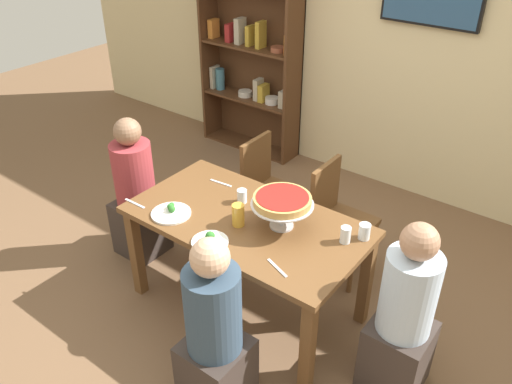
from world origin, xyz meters
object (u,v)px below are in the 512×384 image
object	(u,v)px
salad_plate_far_diner	(210,240)
salad_plate_near_diner	(171,212)
beer_glass_amber_tall	(239,215)
cutlery_fork_far	(283,199)
water_glass_clear_far	(242,196)
chair_far_left	(267,186)
deep_dish_pizza_stand	(282,202)
cutlery_fork_near	(135,203)
dining_table	(247,231)
water_glass_clear_spare	(364,231)
diner_head_west	(137,198)
diner_head_east	(403,322)
cutlery_knife_near	(277,268)
chair_far_right	(336,214)
water_glass_clear_near	(346,235)
diner_near_right	(215,339)
bookshelf	(252,45)
cutlery_knife_far	(221,183)

from	to	relation	value
salad_plate_far_diner	salad_plate_near_diner	bearing A→B (deg)	169.20
beer_glass_amber_tall	cutlery_fork_far	distance (m)	0.41
salad_plate_far_diner	water_glass_clear_far	size ratio (longest dim) A/B	2.38
chair_far_left	cutlery_fork_far	size ratio (longest dim) A/B	4.83
salad_plate_far_diner	deep_dish_pizza_stand	bearing A→B (deg)	58.39
chair_far_left	cutlery_fork_near	size ratio (longest dim) A/B	4.83
dining_table	salad_plate_near_diner	distance (m)	0.50
chair_far_left	water_glass_clear_spare	size ratio (longest dim) A/B	8.66
diner_head_west	diner_head_east	distance (m)	2.15
cutlery_knife_near	chair_far_right	bearing A→B (deg)	120.13
water_glass_clear_near	cutlery_fork_near	distance (m)	1.40
deep_dish_pizza_stand	cutlery_fork_far	world-z (taller)	deep_dish_pizza_stand
water_glass_clear_near	cutlery_fork_far	distance (m)	0.58
diner_head_east	salad_plate_near_diner	xyz separation A→B (m)	(-1.51, -0.26, 0.26)
diner_near_right	diner_head_east	size ratio (longest dim) A/B	1.00
chair_far_left	chair_far_right	bearing A→B (deg)	88.32
cutlery_knife_near	bookshelf	bearing A→B (deg)	150.60
dining_table	beer_glass_amber_tall	bearing A→B (deg)	-88.21
water_glass_clear_spare	cutlery_knife_near	bearing A→B (deg)	-115.35
deep_dish_pizza_stand	cutlery_fork_far	bearing A→B (deg)	123.24
water_glass_clear_spare	cutlery_knife_near	size ratio (longest dim) A/B	0.56
dining_table	diner_head_west	bearing A→B (deg)	-179.51
dining_table	salad_plate_near_diner	bearing A→B (deg)	-149.27
chair_far_right	water_glass_clear_spare	bearing A→B (deg)	42.55
chair_far_left	water_glass_clear_far	size ratio (longest dim) A/B	9.32
cutlery_knife_far	diner_head_east	bearing A→B (deg)	166.47
deep_dish_pizza_stand	cutlery_fork_near	size ratio (longest dim) A/B	2.15
salad_plate_near_diner	beer_glass_amber_tall	bearing A→B (deg)	21.62
diner_head_west	cutlery_fork_near	world-z (taller)	diner_head_west
salad_plate_near_diner	water_glass_clear_near	xyz separation A→B (m)	(1.04, 0.41, 0.04)
water_glass_clear_spare	cutlery_knife_near	world-z (taller)	water_glass_clear_spare
bookshelf	chair_far_left	size ratio (longest dim) A/B	2.54
water_glass_clear_near	water_glass_clear_far	world-z (taller)	water_glass_clear_near
chair_far_left	salad_plate_near_diner	size ratio (longest dim) A/B	3.39
dining_table	diner_head_east	xyz separation A→B (m)	(1.09, 0.01, -0.15)
diner_head_west	chair_far_left	bearing A→B (deg)	47.95
water_glass_clear_spare	cutlery_knife_far	distance (m)	1.10
deep_dish_pizza_stand	dining_table	bearing A→B (deg)	-162.83
salad_plate_far_diner	chair_far_right	bearing A→B (deg)	74.93
salad_plate_near_diner	water_glass_clear_far	xyz separation A→B (m)	(0.28, 0.38, 0.03)
chair_far_right	salad_plate_near_diner	size ratio (longest dim) A/B	3.39
deep_dish_pizza_stand	salad_plate_far_diner	size ratio (longest dim) A/B	1.74
diner_near_right	diner_head_west	xyz separation A→B (m)	(-1.39, 0.70, 0.00)
diner_head_east	deep_dish_pizza_stand	xyz separation A→B (m)	(-0.86, 0.05, 0.43)
chair_far_left	beer_glass_amber_tall	world-z (taller)	beer_glass_amber_tall
deep_dish_pizza_stand	cutlery_knife_near	world-z (taller)	deep_dish_pizza_stand
water_glass_clear_spare	chair_far_left	bearing A→B (deg)	155.67
chair_far_right	salad_plate_near_diner	distance (m)	1.22
salad_plate_far_diner	cutlery_knife_far	distance (m)	0.69
cutlery_knife_near	cutlery_fork_far	xyz separation A→B (m)	(-0.38, 0.60, 0.00)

